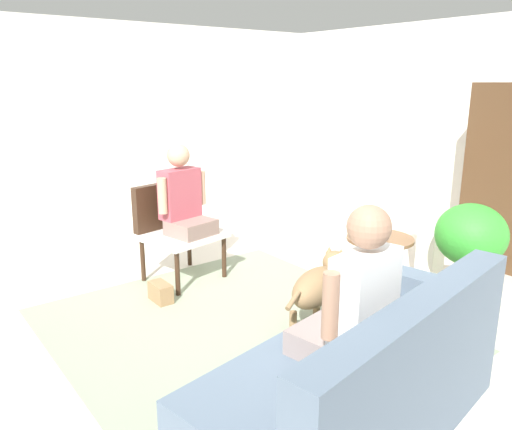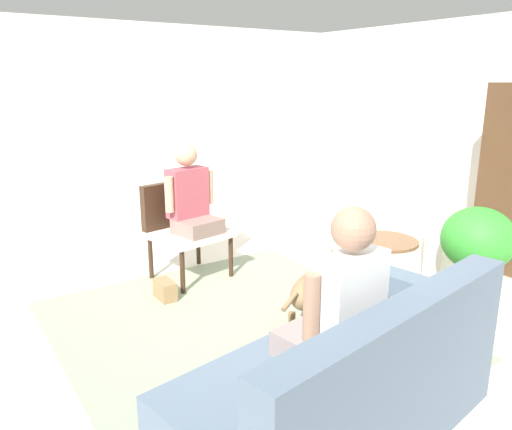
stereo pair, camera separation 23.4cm
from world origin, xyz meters
The scene contains 13 objects.
ground_plane centered at (0.00, 0.00, 0.00)m, with size 7.93×7.93×0.00m, color beige.
back_wall centered at (0.00, 3.36, 1.26)m, with size 7.00×0.12×2.52m, color silver.
left_wall centered at (-3.26, 0.30, 1.26)m, with size 0.12×7.21×2.52m, color silver.
area_rug centered at (-0.15, -0.06, 0.00)m, with size 2.77×2.52×0.01m, color gray.
couch centered at (1.18, -0.19, 0.30)m, with size 1.20×1.96×0.86m.
armchair centered at (-1.41, 0.09, 0.54)m, with size 0.72×0.77×0.90m.
person_on_couch centered at (1.13, -0.24, 0.75)m, with size 0.51×0.56×0.85m.
person_on_armchair centered at (-1.27, 0.12, 0.80)m, with size 0.47×0.53×0.82m.
round_end_table centered at (0.25, 1.06, 0.39)m, with size 0.53×0.53×0.62m.
dog centered at (0.16, 0.47, 0.34)m, with size 0.47×0.88×0.54m.
potted_plant centered at (0.76, 1.52, 0.63)m, with size 0.54×0.54×0.93m.
column_lamp centered at (0.28, 1.73, 0.71)m, with size 0.20×0.20×1.44m.
handbag centered at (-0.97, -0.30, 0.08)m, with size 0.24×0.13×0.17m, color #99724C.
Camera 1 is at (2.71, -2.09, 1.84)m, focal length 35.43 mm.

